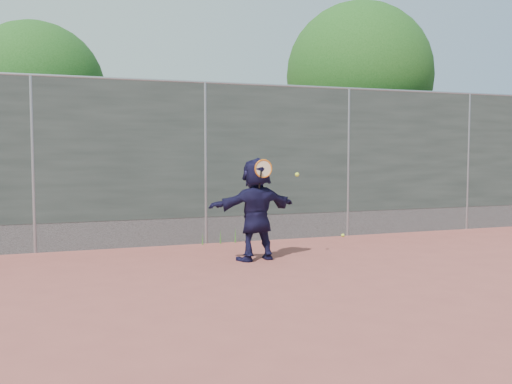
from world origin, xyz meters
name	(u,v)px	position (x,y,z in m)	size (l,w,h in m)	color
ground	(274,284)	(0.00, 0.00, 0.00)	(80.00, 80.00, 0.00)	#9E4C42
player	(256,209)	(0.33, 1.63, 0.81)	(1.51, 0.48, 1.63)	black
ball_ground	(343,235)	(2.82, 3.35, 0.03)	(0.07, 0.07, 0.07)	#C7E532
fence	(205,159)	(0.00, 3.50, 1.58)	(20.00, 0.06, 3.03)	#38423D
swing_action	(267,170)	(0.44, 1.44, 1.43)	(0.78, 0.14, 0.51)	#CA5F13
tree_right	(365,81)	(4.68, 5.75, 3.49)	(3.78, 3.60, 5.39)	#382314
tree_left	(43,96)	(-2.85, 6.55, 2.94)	(3.15, 3.00, 4.53)	#382314
weed_clump	(223,236)	(0.29, 3.38, 0.13)	(0.68, 0.07, 0.30)	#387226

